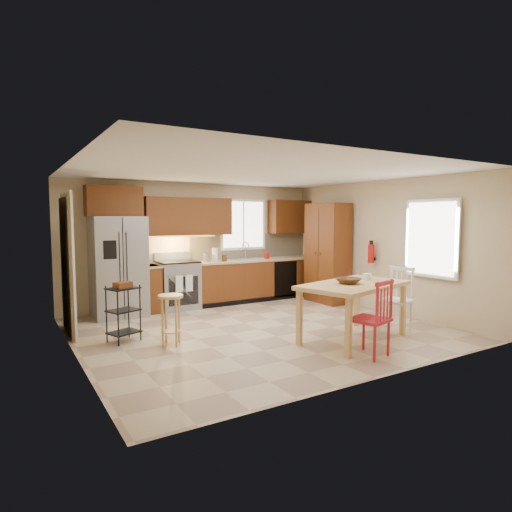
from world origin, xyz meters
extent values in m
plane|color=tan|center=(0.00, 0.00, 0.00)|extent=(5.50, 5.50, 0.00)
cube|color=silver|center=(0.00, 0.00, 2.50)|extent=(5.50, 5.00, 0.02)
cube|color=#CCB793|center=(0.00, 2.50, 1.25)|extent=(5.50, 0.02, 2.50)
cube|color=#CCB793|center=(0.00, -2.50, 1.25)|extent=(5.50, 0.02, 2.50)
cube|color=#CCB793|center=(-2.75, 0.00, 1.25)|extent=(0.02, 5.00, 2.50)
cube|color=#CCB793|center=(2.75, 0.00, 1.25)|extent=(0.02, 5.00, 2.50)
cube|color=gray|center=(-1.70, 2.12, 0.91)|extent=(0.92, 0.75, 1.82)
cube|color=gray|center=(-0.55, 2.19, 0.46)|extent=(0.76, 0.63, 0.92)
cube|color=#672C12|center=(-1.10, 2.20, 0.45)|extent=(0.30, 0.60, 0.90)
cube|color=#672C12|center=(1.29, 2.20, 0.45)|extent=(2.92, 0.60, 0.90)
cube|color=black|center=(1.85, 1.91, 0.45)|extent=(0.60, 0.02, 0.78)
cube|color=beige|center=(1.29, 2.48, 1.18)|extent=(2.92, 0.03, 0.55)
cube|color=#532B0D|center=(-1.70, 2.33, 2.10)|extent=(1.00, 0.35, 0.55)
cube|color=#532B0D|center=(-0.25, 2.33, 1.83)|extent=(1.80, 0.35, 0.75)
cube|color=#532B0D|center=(2.25, 2.33, 1.83)|extent=(1.00, 0.35, 0.75)
cube|color=white|center=(1.10, 2.48, 1.65)|extent=(1.12, 0.04, 1.12)
cube|color=gray|center=(1.10, 2.20, 0.86)|extent=(0.62, 0.46, 0.16)
cube|color=#FFBF66|center=(-0.55, 2.30, 1.43)|extent=(1.60, 0.30, 0.01)
imported|color=#AA0D0B|center=(1.48, 2.10, 1.00)|extent=(0.09, 0.09, 0.19)
cylinder|color=white|center=(0.25, 2.15, 1.04)|extent=(0.12, 0.12, 0.28)
cylinder|color=gray|center=(0.05, 2.15, 0.99)|extent=(0.11, 0.11, 0.18)
cylinder|color=#462C12|center=(0.45, 2.12, 0.97)|extent=(0.10, 0.10, 0.14)
cube|color=#672C12|center=(2.43, 1.20, 1.05)|extent=(0.50, 0.95, 2.10)
cylinder|color=#AA0D0B|center=(2.63, 0.15, 1.10)|extent=(0.12, 0.12, 0.36)
cube|color=white|center=(2.68, -1.15, 1.45)|extent=(0.04, 1.02, 1.32)
cube|color=#8C7A59|center=(-2.67, 1.30, 1.05)|extent=(0.04, 0.95, 2.10)
imported|color=#462C12|center=(0.76, -1.22, 0.84)|extent=(0.42, 0.42, 0.08)
cylinder|color=white|center=(1.24, -1.11, 0.87)|extent=(0.16, 0.16, 0.16)
camera|label=1|loc=(-3.54, -5.75, 1.78)|focal=30.00mm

